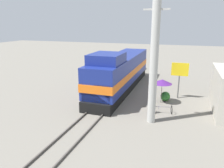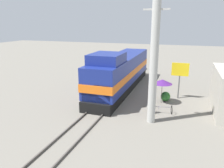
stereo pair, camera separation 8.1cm
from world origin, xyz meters
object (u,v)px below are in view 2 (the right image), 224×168
at_px(vendor_umbrella, 162,82).
at_px(billboard_sign, 180,72).
at_px(locomotive, 120,73).
at_px(person_bystander, 150,104).
at_px(utility_pole, 154,61).
at_px(bicycle, 162,109).

relative_size(vendor_umbrella, billboard_sign, 0.64).
bearing_deg(locomotive, person_bystander, -52.45).
bearing_deg(locomotive, billboard_sign, -6.71).
height_order(utility_pole, bicycle, utility_pole).
relative_size(vendor_umbrella, bicycle, 1.31).
relative_size(vendor_umbrella, person_bystander, 1.44).
relative_size(utility_pole, billboard_sign, 2.60).
bearing_deg(vendor_umbrella, person_bystander, -101.84).
relative_size(billboard_sign, person_bystander, 2.25).
xyz_separation_m(locomotive, utility_pole, (4.59, -7.01, 2.66)).
relative_size(locomotive, billboard_sign, 4.32).
bearing_deg(locomotive, vendor_umbrella, -28.59).
bearing_deg(person_bystander, vendor_umbrella, 78.16).
distance_m(locomotive, utility_pole, 8.79).
distance_m(billboard_sign, bicycle, 5.08).
height_order(utility_pole, billboard_sign, utility_pole).
xyz_separation_m(vendor_umbrella, bicycle, (0.35, -2.51, -1.70)).
height_order(utility_pole, person_bystander, utility_pole).
relative_size(locomotive, vendor_umbrella, 6.77).
bearing_deg(utility_pole, person_bystander, 102.89).
bearing_deg(billboard_sign, vendor_umbrella, -126.92).
distance_m(utility_pole, billboard_sign, 6.81).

